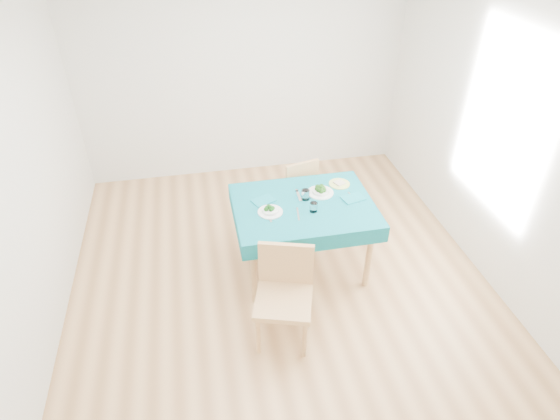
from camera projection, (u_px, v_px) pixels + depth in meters
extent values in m
cube|color=#A47344|center=(280.00, 281.00, 4.61)|extent=(4.00, 4.50, 0.02)
cube|color=silver|center=(243.00, 71.00, 5.63)|extent=(4.00, 0.02, 2.70)
cube|color=silver|center=(383.00, 409.00, 2.03)|extent=(4.00, 0.02, 2.70)
cube|color=silver|center=(19.00, 186.00, 3.50)|extent=(0.02, 4.50, 2.70)
cube|color=silver|center=(500.00, 138.00, 4.16)|extent=(0.02, 4.50, 2.70)
cube|color=#0A616E|center=(303.00, 236.00, 4.57)|extent=(1.30, 0.99, 0.76)
cube|color=tan|center=(284.00, 288.00, 3.72)|extent=(0.59, 0.61, 1.14)
cube|color=tan|center=(295.00, 186.00, 5.15)|extent=(0.46, 0.49, 0.93)
cube|color=silver|center=(269.00, 217.00, 4.18)|extent=(0.03, 0.16, 0.00)
cube|color=silver|center=(298.00, 214.00, 4.22)|extent=(0.04, 0.20, 0.00)
cube|color=silver|center=(299.00, 196.00, 4.47)|extent=(0.03, 0.20, 0.00)
cube|color=silver|center=(353.00, 197.00, 4.45)|extent=(0.06, 0.20, 0.00)
cube|color=#0E6D79|center=(263.00, 201.00, 4.39)|extent=(0.24, 0.21, 0.01)
cube|color=#0E6D79|center=(353.00, 198.00, 4.42)|extent=(0.24, 0.19, 0.01)
cylinder|color=white|center=(305.00, 195.00, 4.40)|extent=(0.08, 0.08, 0.10)
cylinder|color=white|center=(314.00, 207.00, 4.24)|extent=(0.07, 0.07, 0.09)
cylinder|color=#D3E06D|center=(339.00, 184.00, 4.64)|extent=(0.21, 0.21, 0.01)
cube|color=beige|center=(339.00, 183.00, 4.63)|extent=(0.12, 0.12, 0.01)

